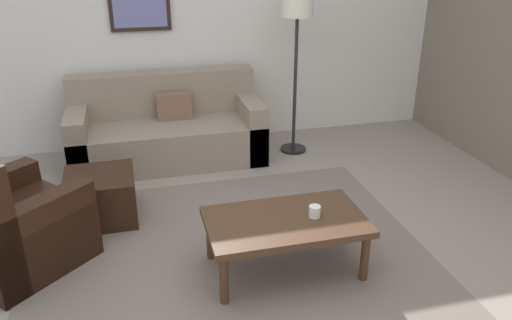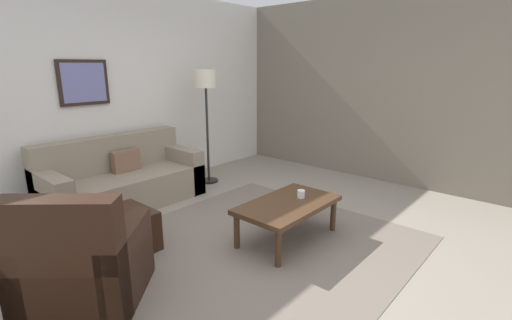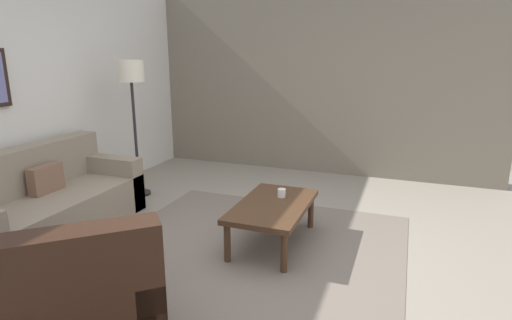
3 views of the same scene
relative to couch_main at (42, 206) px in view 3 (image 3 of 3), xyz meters
The scene contains 10 objects.
ground_plane 2.15m from the couch_main, 83.14° to the right, with size 8.00×8.00×0.00m, color gray.
rear_partition 1.23m from the couch_main, 62.66° to the left, with size 6.00×0.12×2.80m, color silver.
stone_feature_panel 4.03m from the couch_main, 32.96° to the right, with size 0.12×5.20×2.80m, color slate.
area_rug 2.15m from the couch_main, 83.14° to the right, with size 2.95×2.75×0.01m, color slate.
couch_main is the anchor object (origin of this frame).
armchair_leather 2.16m from the couch_main, 126.21° to the right, with size 1.13×1.13×0.95m.
ottoman 1.36m from the couch_main, 119.15° to the right, with size 0.56×0.56×0.40m, color black.
coffee_table 2.33m from the couch_main, 74.80° to the right, with size 1.10×0.64×0.41m.
cup 2.42m from the couch_main, 70.34° to the right, with size 0.08×0.08×0.08m, color white.
lamp_standing 1.76m from the couch_main, ahead, with size 0.32×0.32×1.71m.
Camera 3 is at (-3.17, -1.28, 1.81)m, focal length 29.10 mm.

